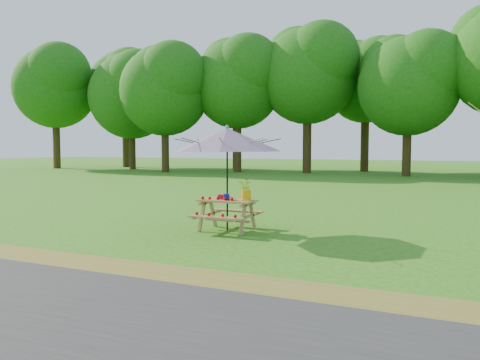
% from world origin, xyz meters
% --- Properties ---
extents(ground, '(120.00, 120.00, 0.00)m').
position_xyz_m(ground, '(0.00, 0.00, 0.00)').
color(ground, '#336813').
rests_on(ground, ground).
extents(drygrass_strip, '(120.00, 1.20, 0.01)m').
position_xyz_m(drygrass_strip, '(0.00, -2.80, 0.00)').
color(drygrass_strip, olive).
rests_on(drygrass_strip, ground).
extents(treeline, '(60.00, 12.00, 16.00)m').
position_xyz_m(treeline, '(0.00, 22.00, 8.00)').
color(treeline, '#1D590F').
rests_on(treeline, ground).
extents(picnic_table, '(1.20, 1.32, 0.67)m').
position_xyz_m(picnic_table, '(1.54, 0.82, 0.33)').
color(picnic_table, '#946243').
rests_on(picnic_table, ground).
extents(patio_umbrella, '(2.92, 2.92, 2.26)m').
position_xyz_m(patio_umbrella, '(1.54, 0.82, 1.95)').
color(patio_umbrella, black).
rests_on(patio_umbrella, ground).
extents(produce_bins, '(0.30, 0.40, 0.13)m').
position_xyz_m(produce_bins, '(1.49, 0.84, 0.72)').
color(produce_bins, red).
rests_on(produce_bins, picnic_table).
extents(tomatoes_row, '(0.77, 0.13, 0.07)m').
position_xyz_m(tomatoes_row, '(1.39, 0.64, 0.71)').
color(tomatoes_row, '#C40806').
rests_on(tomatoes_row, picnic_table).
extents(flower_bucket, '(0.33, 0.30, 0.46)m').
position_xyz_m(flower_bucket, '(1.94, 0.92, 0.91)').
color(flower_bucket, yellow).
rests_on(flower_bucket, picnic_table).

